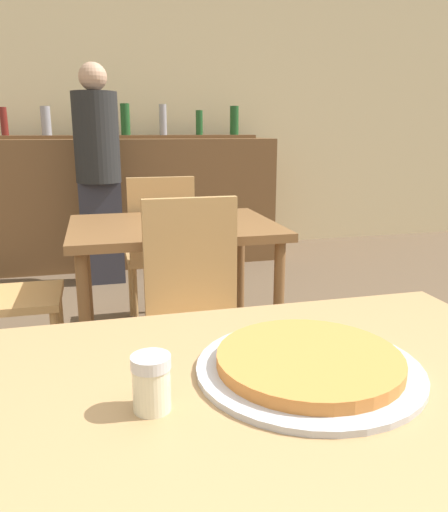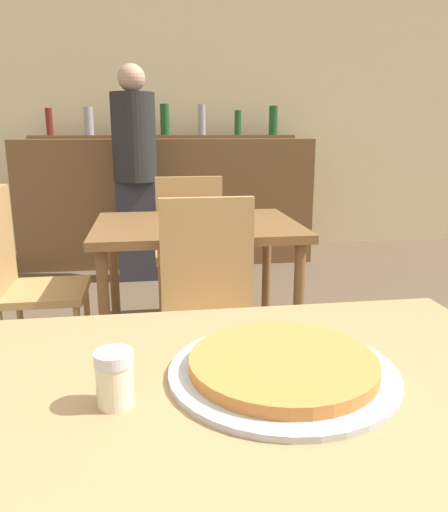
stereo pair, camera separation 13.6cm
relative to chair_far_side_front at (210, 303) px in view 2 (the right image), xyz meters
name	(u,v)px [view 2 (the right image)]	position (x,y,z in m)	size (l,w,h in m)	color
wall_back	(163,108)	(-0.06, 3.25, 0.87)	(8.00, 0.05, 2.80)	beige
dining_table_near	(251,434)	(-0.06, -1.10, 0.15)	(1.13, 0.82, 0.76)	#A87F51
dining_table_far	(197,241)	(0.00, 0.54, 0.13)	(0.99, 0.76, 0.76)	brown
bar_counter	(168,201)	(-0.06, 2.75, 0.03)	(2.60, 0.56, 1.12)	brown
bar_back_shelf	(167,131)	(-0.05, 2.89, 0.65)	(2.39, 0.24, 0.33)	brown
chair_far_side_front	(210,303)	(0.00, 0.00, 0.00)	(0.40, 0.40, 0.94)	tan
chair_far_side_back	(189,243)	(0.00, 1.09, 0.00)	(0.40, 0.40, 0.94)	tan
chair_far_side_left	(24,274)	(-0.83, 0.54, 0.00)	(0.40, 0.40, 0.94)	tan
pizza_tray	(283,367)	(0.01, -1.05, 0.25)	(0.42, 0.42, 0.04)	#B7B7BC
cheese_shaker	(115,378)	(-0.29, -1.11, 0.28)	(0.06, 0.06, 0.09)	beige
person_standing	(135,167)	(-0.33, 2.17, 0.38)	(0.34, 0.34, 1.68)	#2D2D38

